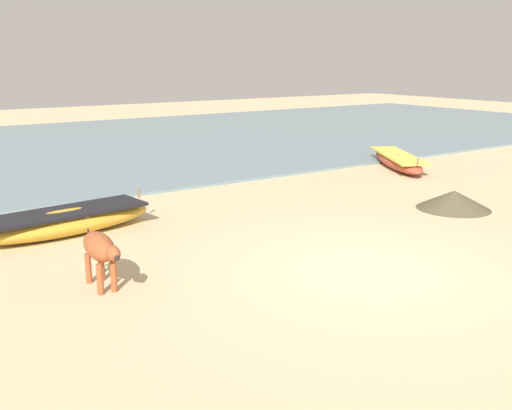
# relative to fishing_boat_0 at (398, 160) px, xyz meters

# --- Properties ---
(ground) EXTENTS (80.00, 80.00, 0.00)m
(ground) POSITION_rel_fishing_boat_0_xyz_m (-8.33, -7.02, -0.26)
(ground) COLOR #CCB789
(sea_water) EXTENTS (60.00, 20.00, 0.08)m
(sea_water) POSITION_rel_fishing_boat_0_xyz_m (-8.33, 10.95, -0.22)
(sea_water) COLOR slate
(sea_water) RESTS_ON ground
(fishing_boat_0) EXTENTS (3.06, 4.32, 0.68)m
(fishing_boat_0) POSITION_rel_fishing_boat_0_xyz_m (0.00, 0.00, 0.00)
(fishing_boat_0) COLOR #B74733
(fishing_boat_0) RESTS_ON ground
(fishing_boat_2) EXTENTS (4.12, 1.61, 0.75)m
(fishing_boat_2) POSITION_rel_fishing_boat_0_xyz_m (-12.12, -1.61, 0.04)
(fishing_boat_2) COLOR gold
(fishing_boat_2) RESTS_ON ground
(cow_adult_rust) EXTENTS (0.45, 1.47, 0.95)m
(cow_adult_rust) POSITION_rel_fishing_boat_0_xyz_m (-12.57, -5.07, 0.42)
(cow_adult_rust) COLOR #9E4C28
(cow_adult_rust) RESTS_ON ground
(debris_pile_0) EXTENTS (2.11, 2.11, 0.48)m
(debris_pile_0) POSITION_rel_fishing_boat_0_xyz_m (-3.21, -4.88, -0.02)
(debris_pile_0) COLOR brown
(debris_pile_0) RESTS_ON ground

